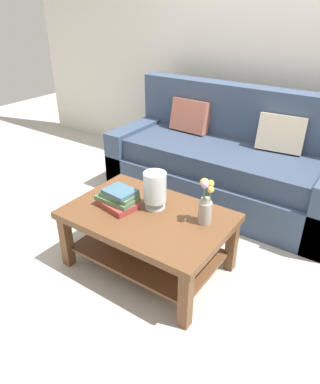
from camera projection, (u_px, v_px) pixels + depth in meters
name	position (u px, v px, depth m)	size (l,w,h in m)	color
ground_plane	(178.00, 247.00, 2.88)	(10.00, 10.00, 0.00)	#B7B2A8
back_wall	(272.00, 48.00, 3.42)	(6.40, 0.12, 2.70)	beige
couch	(225.00, 164.00, 3.44)	(2.20, 0.90, 1.06)	#384760
coffee_table	(148.00, 228.00, 2.52)	(1.13, 0.75, 0.46)	brown
book_stack_main	(118.00, 199.00, 2.52)	(0.31, 0.24, 0.13)	#993833
glass_hurricane_vase	(155.00, 188.00, 2.46)	(0.16, 0.16, 0.27)	silver
flower_pitcher	(205.00, 204.00, 2.30)	(0.11, 0.11, 0.32)	#9E998E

